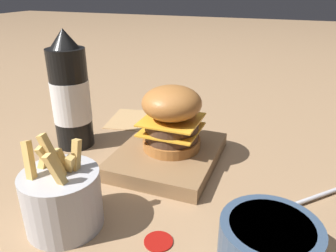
# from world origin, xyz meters

# --- Properties ---
(ground_plane) EXTENTS (6.00, 6.00, 0.00)m
(ground_plane) POSITION_xyz_m (0.00, 0.00, 0.00)
(ground_plane) COLOR #9E7A56
(serving_board) EXTENTS (0.23, 0.19, 0.03)m
(serving_board) POSITION_xyz_m (-0.03, 0.05, 0.01)
(serving_board) COLOR olive
(serving_board) RESTS_ON ground_plane
(burger) EXTENTS (0.11, 0.11, 0.13)m
(burger) POSITION_xyz_m (-0.04, 0.05, 0.09)
(burger) COLOR #AD6B33
(burger) RESTS_ON serving_board
(ketchup_bottle) EXTENTS (0.08, 0.08, 0.25)m
(ketchup_bottle) POSITION_xyz_m (-0.03, -0.17, 0.11)
(ketchup_bottle) COLOR black
(ketchup_bottle) RESTS_ON ground_plane
(fries_basket) EXTENTS (0.11, 0.11, 0.15)m
(fries_basket) POSITION_xyz_m (0.20, -0.03, 0.05)
(fries_basket) COLOR #B7B7BC
(fries_basket) RESTS_ON ground_plane
(side_bowl) EXTENTS (0.13, 0.13, 0.06)m
(side_bowl) POSITION_xyz_m (0.17, 0.25, 0.03)
(side_bowl) COLOR #384C66
(side_bowl) RESTS_ON ground_plane
(spoon) EXTENTS (0.15, 0.14, 0.01)m
(spoon) POSITION_xyz_m (0.03, 0.29, 0.01)
(spoon) COLOR silver
(spoon) RESTS_ON ground_plane
(ketchup_puddle) EXTENTS (0.04, 0.04, 0.00)m
(ketchup_puddle) POSITION_xyz_m (0.18, 0.11, 0.00)
(ketchup_puddle) COLOR #9E140F
(ketchup_puddle) RESTS_ON ground_plane
(parchment_square) EXTENTS (0.16, 0.16, 0.00)m
(parchment_square) POSITION_xyz_m (-0.20, -0.11, 0.00)
(parchment_square) COLOR tan
(parchment_square) RESTS_ON ground_plane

